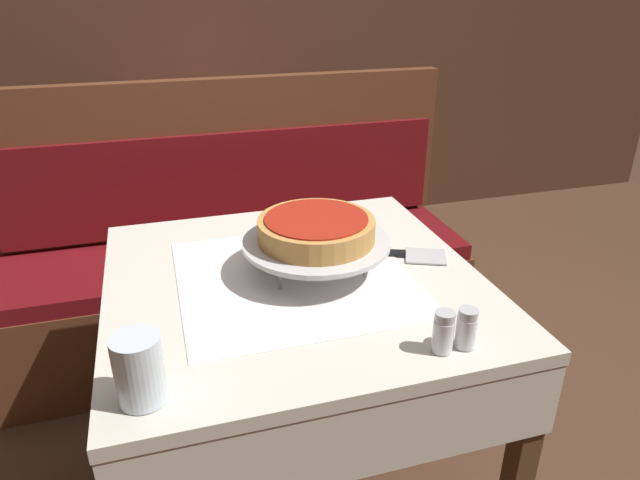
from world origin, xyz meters
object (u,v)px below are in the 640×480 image
dining_table_rear (211,146)px  condiment_caddy (190,113)px  pizza_pan_stand (316,244)px  water_glass_near (139,369)px  salt_shaker (443,332)px  booth_bench (239,275)px  pizza_server (395,254)px  dining_table_front (295,318)px  pepper_shaker (466,328)px  deep_dish_pizza (316,229)px

dining_table_rear → condiment_caddy: size_ratio=4.06×
pizza_pan_stand → water_glass_near: (-0.40, -0.35, -0.01)m
water_glass_near → salt_shaker: water_glass_near is taller
booth_bench → pizza_server: size_ratio=6.41×
dining_table_front → salt_shaker: size_ratio=10.33×
booth_bench → water_glass_near: booth_bench is taller
water_glass_near → condiment_caddy: size_ratio=0.66×
dining_table_front → pepper_shaker: size_ratio=10.67×
dining_table_front → salt_shaker: bearing=-61.1°
dining_table_front → booth_bench: bearing=91.4°
deep_dish_pizza → salt_shaker: 0.40m
dining_table_rear → salt_shaker: salt_shaker is taller
water_glass_near → condiment_caddy: condiment_caddy is taller
pizza_pan_stand → pizza_server: pizza_pan_stand is taller
booth_bench → salt_shaker: (0.22, -1.19, 0.47)m
water_glass_near → pizza_server: bearing=31.2°
pepper_shaker → water_glass_near: bearing=178.1°
deep_dish_pizza → pepper_shaker: bearing=-63.3°
condiment_caddy → booth_bench: bearing=-83.7°
dining_table_front → salt_shaker: 0.43m
pizza_pan_stand → pepper_shaker: 0.42m
deep_dish_pizza → pizza_server: deep_dish_pizza is taller
dining_table_rear → pizza_pan_stand: (0.08, -1.52, 0.17)m
condiment_caddy → water_glass_near: bearing=-97.3°
condiment_caddy → pizza_pan_stand: bearing=-84.2°
dining_table_front → deep_dish_pizza: bearing=14.9°
deep_dish_pizza → pizza_server: (0.21, 0.02, -0.11)m
deep_dish_pizza → pepper_shaker: (0.19, -0.37, -0.07)m
pizza_server → dining_table_rear: bearing=101.2°
booth_bench → pepper_shaker: (0.26, -1.19, 0.47)m
dining_table_front → pizza_server: bearing=7.9°
condiment_caddy → deep_dish_pizza: bearing=-84.2°
salt_shaker → dining_table_front: bearing=118.9°
salt_shaker → condiment_caddy: size_ratio=0.45×
deep_dish_pizza → water_glass_near: size_ratio=2.23×
salt_shaker → deep_dish_pizza: bearing=110.5°
dining_table_front → salt_shaker: salt_shaker is taller
pizza_pan_stand → pizza_server: (0.21, 0.02, -0.07)m
dining_table_front → pepper_shaker: 0.46m
booth_bench → condiment_caddy: size_ratio=9.49×
dining_table_rear → pizza_server: 1.53m
dining_table_front → booth_bench: booth_bench is taller
deep_dish_pizza → water_glass_near: 0.54m
salt_shaker → pepper_shaker: size_ratio=1.03×
pizza_server → condiment_caddy: (-0.37, 1.53, 0.05)m
pizza_pan_stand → water_glass_near: size_ratio=2.85×
deep_dish_pizza → pepper_shaker: 0.42m
pizza_pan_stand → condiment_caddy: condiment_caddy is taller
pizza_server → salt_shaker: 0.40m
dining_table_rear → pizza_pan_stand: 1.53m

